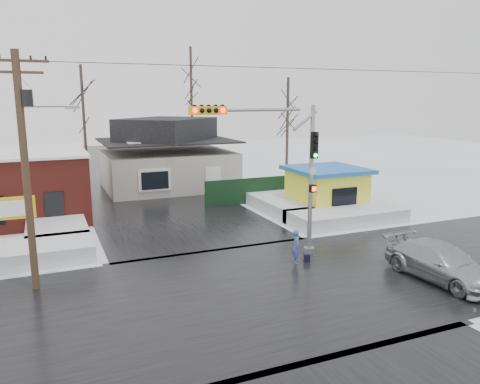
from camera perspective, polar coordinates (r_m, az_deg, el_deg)
name	(u,v)px	position (r m, az deg, el deg)	size (l,w,h in m)	color
ground	(260,290)	(18.54, 2.45, -11.81)	(120.00, 120.00, 0.00)	white
road_ns	(260,289)	(18.53, 2.45, -11.78)	(10.00, 120.00, 0.02)	black
road_ew	(260,289)	(18.53, 2.45, -11.78)	(120.00, 10.00, 0.02)	black
snowbank_nw	(12,255)	(23.47, -26.07, -6.90)	(7.00, 3.00, 0.80)	white
snowbank_ne	(346,216)	(28.55, 12.84, -2.88)	(7.00, 3.00, 0.80)	white
snowbank_nside_w	(56,223)	(28.23, -21.54, -3.56)	(3.00, 8.00, 0.80)	white
snowbank_nside_e	(278,202)	(31.67, 4.62, -1.22)	(3.00, 8.00, 0.80)	white
traffic_signal	(282,161)	(20.97, 5.11, 3.78)	(6.05, 0.68, 7.00)	gray
utility_pole	(27,158)	(19.01, -24.58, 3.76)	(3.15, 0.44, 9.00)	#382619
marquee_sign	(11,210)	(25.50, -26.10, -1.96)	(2.20, 0.21, 2.55)	black
house	(167,156)	(38.81, -8.84, 4.34)	(10.40, 8.40, 5.76)	#B2ADA1
kiosk	(326,189)	(31.01, 10.47, 0.36)	(4.60, 4.60, 2.88)	#FBF137
fence	(258,190)	(33.10, 2.27, 0.24)	(8.00, 0.12, 1.80)	black
tree_far_left	(82,90)	(41.51, -18.70, 11.72)	(3.00, 3.00, 10.00)	#332821
tree_far_mid	(191,74)	(45.43, -6.00, 14.17)	(3.00, 3.00, 12.00)	#332821
tree_far_right	(288,100)	(40.32, 5.86, 11.14)	(3.00, 3.00, 9.00)	#332821
pedestrian	(297,247)	(21.18, 6.91, -6.66)	(0.56, 0.37, 1.53)	#4257BB
car	(441,263)	(20.87, 23.32, -7.94)	(2.03, 5.00, 1.45)	#A6A9AD
shopping_bag	(307,259)	(21.53, 8.15, -8.05)	(0.28, 0.12, 0.35)	black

